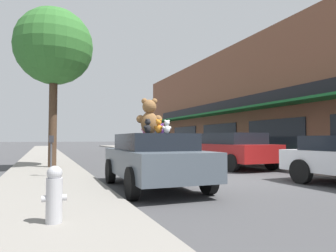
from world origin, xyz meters
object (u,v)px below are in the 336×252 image
(teddy_bear_pink, at_px, (145,129))
(parking_meter, at_px, (51,150))
(teddy_bear_giant, at_px, (149,117))
(teddy_bear_black, at_px, (148,126))
(teddy_bear_purple, at_px, (162,129))
(parked_car_far_center, at_px, (233,149))
(street_tree, at_px, (54,47))
(teddy_bear_white, at_px, (167,127))
(teddy_bear_orange, at_px, (159,126))
(parked_car_far_right, at_px, (183,147))
(fire_hydrant, at_px, (54,194))
(plush_art_car, at_px, (154,158))
(teddy_bear_yellow, at_px, (148,129))

(teddy_bear_pink, height_order, parking_meter, teddy_bear_pink)
(teddy_bear_giant, xyz_separation_m, teddy_bear_black, (-0.30, -0.75, -0.29))
(teddy_bear_black, relative_size, teddy_bear_purple, 1.25)
(parked_car_far_center, relative_size, street_tree, 0.64)
(teddy_bear_black, height_order, teddy_bear_white, teddy_bear_black)
(teddy_bear_giant, bearing_deg, teddy_bear_purple, 164.23)
(teddy_bear_orange, distance_m, teddy_bear_purple, 0.74)
(parking_meter, bearing_deg, teddy_bear_giant, -44.21)
(teddy_bear_white, height_order, parked_car_far_right, teddy_bear_white)
(teddy_bear_pink, distance_m, parking_meter, 3.09)
(fire_hydrant, bearing_deg, street_tree, 88.69)
(parked_car_far_right, bearing_deg, teddy_bear_giant, -120.52)
(plush_art_car, height_order, parking_meter, plush_art_car)
(teddy_bear_giant, bearing_deg, teddy_bear_orange, 103.00)
(teddy_bear_giant, xyz_separation_m, teddy_bear_pink, (0.16, 0.82, -0.29))
(teddy_bear_giant, bearing_deg, fire_hydrant, 68.32)
(teddy_bear_black, relative_size, teddy_bear_yellow, 1.47)
(teddy_bear_orange, bearing_deg, teddy_bear_yellow, -30.56)
(teddy_bear_orange, xyz_separation_m, teddy_bear_yellow, (-0.12, 0.47, -0.05))
(teddy_bear_purple, bearing_deg, plush_art_car, 56.60)
(teddy_bear_white, bearing_deg, plush_art_car, -92.22)
(teddy_bear_pink, bearing_deg, teddy_bear_black, 111.64)
(teddy_bear_orange, height_order, parked_car_far_right, teddy_bear_orange)
(teddy_bear_pink, relative_size, parking_meter, 0.29)
(teddy_bear_pink, distance_m, street_tree, 6.47)
(teddy_bear_pink, height_order, fire_hydrant, teddy_bear_pink)
(plush_art_car, xyz_separation_m, teddy_bear_yellow, (-0.25, -0.23, 0.78))
(fire_hydrant, bearing_deg, parked_car_far_right, 57.39)
(teddy_bear_orange, distance_m, teddy_bear_white, 0.22)
(teddy_bear_giant, bearing_deg, plush_art_car, 134.91)
(teddy_bear_orange, height_order, parked_car_far_center, teddy_bear_orange)
(teddy_bear_orange, bearing_deg, teddy_bear_purple, -72.25)
(teddy_bear_purple, bearing_deg, teddy_bear_black, 110.13)
(plush_art_car, distance_m, teddy_bear_giant, 1.14)
(teddy_bear_purple, distance_m, parked_car_far_center, 6.28)
(teddy_bear_white, bearing_deg, teddy_bear_pink, -95.62)
(parked_car_far_right, height_order, street_tree, street_tree)
(street_tree, bearing_deg, parking_meter, -92.13)
(plush_art_car, relative_size, teddy_bear_pink, 11.77)
(teddy_bear_giant, bearing_deg, parked_car_far_center, -129.31)
(plush_art_car, relative_size, teddy_bear_black, 11.78)
(teddy_bear_yellow, bearing_deg, parked_car_far_center, 149.27)
(teddy_bear_giant, distance_m, teddy_bear_yellow, 0.54)
(teddy_bear_orange, distance_m, fire_hydrant, 3.60)
(teddy_bear_giant, bearing_deg, teddy_bear_white, 112.37)
(teddy_bear_orange, height_order, teddy_bear_purple, teddy_bear_orange)
(teddy_bear_orange, xyz_separation_m, street_tree, (-2.26, 6.48, 3.56))
(teddy_bear_pink, bearing_deg, parked_car_far_right, -84.31)
(plush_art_car, xyz_separation_m, parked_car_far_center, (5.17, 3.75, 0.07))
(teddy_bear_purple, distance_m, parked_car_far_right, 10.39)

